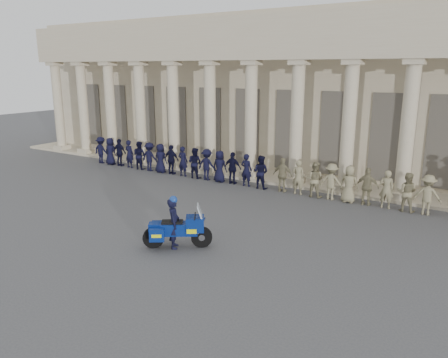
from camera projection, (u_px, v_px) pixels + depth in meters
ground at (179, 228)px, 16.64m from camera, size 90.00×90.00×0.00m
building at (320, 90)px, 27.64m from camera, size 40.00×12.50×9.00m
officer_rank at (228, 168)px, 22.84m from camera, size 20.16×0.64×1.69m
motorcycle at (178, 229)px, 14.66m from camera, size 2.03×1.63×1.51m
rider at (174, 222)px, 14.59m from camera, size 0.70×0.76×1.82m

